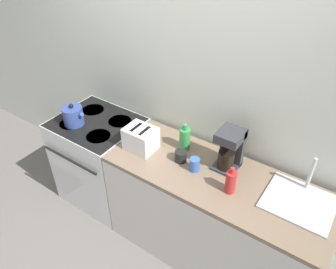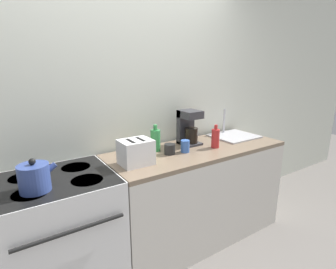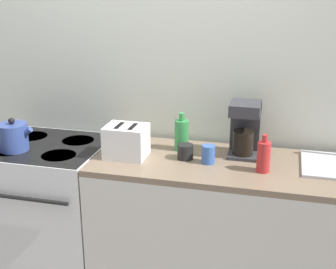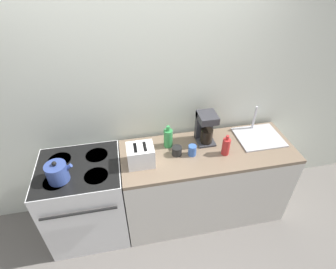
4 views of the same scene
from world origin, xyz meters
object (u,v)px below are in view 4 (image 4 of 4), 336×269
Objects in this scene: bottle_green at (168,138)px; bottle_red at (226,146)px; cup_blue at (192,150)px; stove at (87,199)px; cup_black at (177,151)px; coffee_maker at (206,127)px; kettle at (57,172)px; toaster at (141,155)px.

bottle_red is at bearing -23.52° from bottle_green.
bottle_red is 0.32m from cup_blue.
cup_black reaches higher than stove.
coffee_maker is 0.29m from cup_blue.
bottle_green is 2.21× the size of cup_blue.
kettle is at bearing -137.27° from stove.
coffee_maker reaches higher than kettle.
kettle is at bearing -174.65° from toaster.
cup_blue is (0.20, -0.17, -0.05)m from bottle_green.
stove is 1.03m from bottle_green.
bottle_red is at bearing -9.86° from cup_black.
stove is 4.27× the size of bottle_red.
cup_black is (1.06, 0.12, -0.04)m from kettle.
kettle reaches higher than stove.
stove is 0.56m from kettle.
kettle is 1.03m from bottle_green.
bottle_green is at bearing 138.54° from cup_blue.
bottle_green reaches higher than stove.
cup_blue is at bearing 4.17° from kettle.
bottle_red is (0.13, -0.24, -0.08)m from coffee_maker.
coffee_maker is at bearing 11.33° from kettle.
toaster reaches higher than cup_blue.
kettle is 1.51m from bottle_red.
bottle_red is (0.51, -0.22, -0.01)m from bottle_green.
bottle_red is 2.29× the size of cup_black.
stove is at bearing -173.01° from coffee_maker.
bottle_green is at bearing 156.48° from bottle_red.
coffee_maker is 1.53× the size of bottle_red.
bottle_green is at bearing 33.84° from toaster.
toaster is at bearing 5.35° from kettle.
bottle_green reaches higher than kettle.
bottle_red is at bearing -3.49° from stove.
bottle_red is at bearing 1.51° from kettle.
cup_blue is at bearing 2.46° from toaster.
kettle is 1.41m from coffee_maker.
bottle_red reaches higher than kettle.
kettle is at bearing -178.49° from bottle_red.
bottle_red is at bearing -1.90° from toaster.
coffee_maker is at bearing 46.03° from cup_blue.
cup_black is (0.35, 0.05, -0.05)m from toaster.
coffee_maker is at bearing 25.93° from cup_black.
stove is 3.87× the size of bottle_green.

